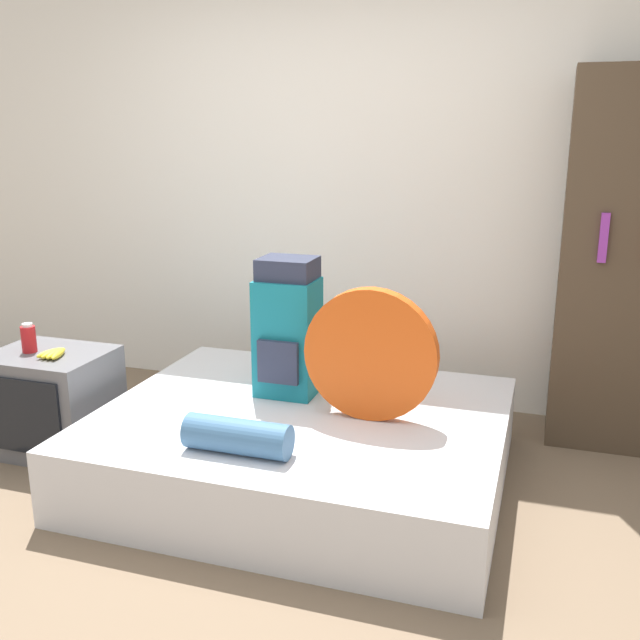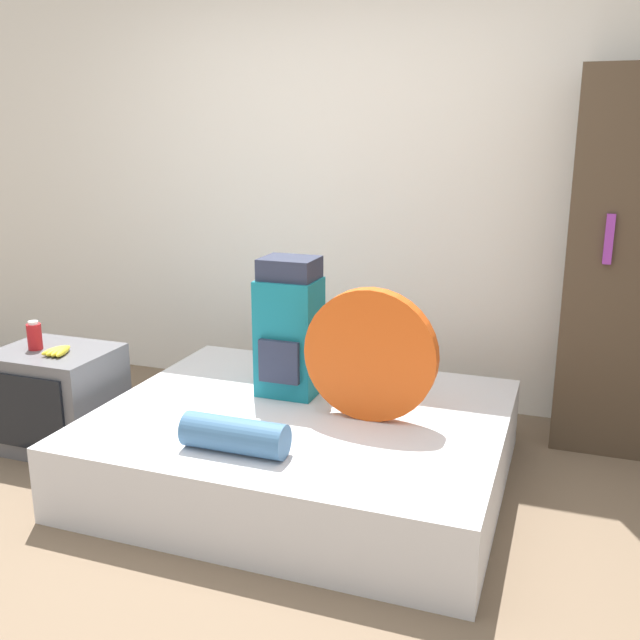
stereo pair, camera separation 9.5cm
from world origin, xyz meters
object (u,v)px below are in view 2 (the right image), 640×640
object	(u,v)px
tent_bag	(370,355)
backpack	(289,329)
sleeping_roll	(235,435)
canister	(35,336)
television	(58,398)

from	to	relation	value
tent_bag	backpack	bearing A→B (deg)	158.25
backpack	sleeping_roll	bearing A→B (deg)	-86.19
backpack	sleeping_roll	world-z (taller)	backpack
sleeping_roll	canister	distance (m)	1.41
television	canister	world-z (taller)	canister
tent_bag	television	distance (m)	1.72
sleeping_roll	canister	size ratio (longest dim) A/B	2.95
backpack	canister	bearing A→B (deg)	-166.74
backpack	tent_bag	size ratio (longest dim) A/B	1.12
sleeping_roll	television	xyz separation A→B (m)	(-1.25, 0.42, -0.16)
backpack	tent_bag	bearing A→B (deg)	-21.75
tent_bag	canister	bearing A→B (deg)	-176.17
sleeping_roll	canister	world-z (taller)	canister
sleeping_roll	backpack	bearing A→B (deg)	93.81
tent_bag	sleeping_roll	xyz separation A→B (m)	(-0.42, -0.52, -0.23)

